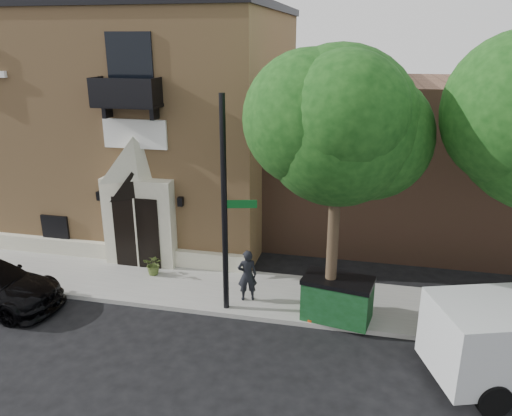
{
  "coord_description": "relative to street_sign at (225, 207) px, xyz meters",
  "views": [
    {
      "loc": [
        6.73,
        -12.65,
        7.96
      ],
      "look_at": [
        3.44,
        2.0,
        2.87
      ],
      "focal_mm": 35.0,
      "sensor_mm": 36.0,
      "label": 1
    }
  ],
  "objects": [
    {
      "name": "church",
      "position": [
        -5.88,
        7.57,
        1.23
      ],
      "size": [
        12.2,
        11.01,
        9.3
      ],
      "color": "tan",
      "rests_on": "ground"
    },
    {
      "name": "planter",
      "position": [
        -3.09,
        1.61,
        -2.88
      ],
      "size": [
        0.69,
        0.6,
        0.75
      ],
      "primitive_type": "imported",
      "rotation": [
        0.0,
        0.0,
        0.03
      ],
      "color": "#465825",
      "rests_on": "sidewalk"
    },
    {
      "name": "fire_hydrant",
      "position": [
        2.61,
        -0.18,
        -2.89
      ],
      "size": [
        0.42,
        0.34,
        0.74
      ],
      "color": "#B33B13",
      "rests_on": "sidewalk"
    },
    {
      "name": "ground",
      "position": [
        -2.9,
        -0.38,
        -3.4
      ],
      "size": [
        120.0,
        120.0,
        0.0
      ],
      "primitive_type": "plane",
      "color": "black",
      "rests_on": "ground"
    },
    {
      "name": "dumpster",
      "position": [
        3.33,
        0.08,
        -2.59
      ],
      "size": [
        2.15,
        1.46,
        1.3
      ],
      "rotation": [
        0.0,
        0.0,
        -0.18
      ],
      "color": "#0F3714",
      "rests_on": "sidewalk"
    },
    {
      "name": "pedestrian_near",
      "position": [
        0.5,
        0.6,
        -2.41
      ],
      "size": [
        0.71,
        0.59,
        1.68
      ],
      "primitive_type": "imported",
      "rotation": [
        0.0,
        0.0,
        3.49
      ],
      "color": "black",
      "rests_on": "sidewalk"
    },
    {
      "name": "neighbour_building",
      "position": [
        9.1,
        8.62,
        -0.2
      ],
      "size": [
        18.0,
        8.0,
        6.4
      ],
      "primitive_type": "cube",
      "color": "brown",
      "rests_on": "ground"
    },
    {
      "name": "sidewalk",
      "position": [
        -1.9,
        1.12,
        -3.33
      ],
      "size": [
        42.0,
        3.0,
        0.15
      ],
      "primitive_type": "cube",
      "color": "gray",
      "rests_on": "ground"
    },
    {
      "name": "street_tree_left",
      "position": [
        3.13,
        -0.03,
        2.47
      ],
      "size": [
        4.97,
        4.38,
        7.77
      ],
      "color": "#38281C",
      "rests_on": "sidewalk"
    },
    {
      "name": "street_sign",
      "position": [
        0.0,
        0.0,
        0.0
      ],
      "size": [
        1.17,
        1.01,
        6.46
      ],
      "rotation": [
        0.0,
        0.0,
        0.24
      ],
      "color": "black",
      "rests_on": "sidewalk"
    }
  ]
}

